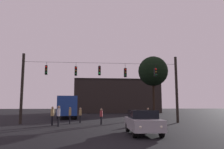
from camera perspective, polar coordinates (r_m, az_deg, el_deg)
name	(u,v)px	position (r m, az deg, el deg)	size (l,w,h in m)	color
ground_plane	(98,119)	(31.64, -3.49, -11.04)	(168.00, 168.00, 0.00)	black
overhead_signal_span	(102,83)	(23.43, -2.60, -2.15)	(16.27, 0.44, 7.04)	black
city_bus	(68,105)	(34.24, -11.13, -7.53)	(3.34, 11.16, 3.00)	navy
car_near_right	(143,122)	(14.84, 7.76, -11.69)	(1.96, 4.39, 1.52)	#99999E
pedestrian_crossing_left	(70,114)	(23.26, -10.56, -9.87)	(0.28, 0.38, 1.63)	black
pedestrian_crossing_center	(101,116)	(21.89, -2.73, -10.33)	(0.30, 0.40, 1.51)	black
pedestrian_crossing_right	(148,115)	(23.16, 9.09, -10.02)	(0.35, 0.42, 1.56)	black
pedestrian_near_bus	(80,114)	(24.06, -8.03, -9.94)	(0.28, 0.38, 1.57)	black
pedestrian_trailing	(59,115)	(20.51, -13.34, -9.81)	(0.26, 0.37, 1.78)	black
pedestrian_far_side	(52,115)	(21.80, -14.81, -9.76)	(0.28, 0.39, 1.71)	black
corner_building	(116,97)	(56.07, 1.00, -5.58)	(19.91, 10.22, 7.86)	black
tree_left_silhouette	(153,71)	(33.29, 10.34, 0.79)	(4.29, 4.29, 8.87)	black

